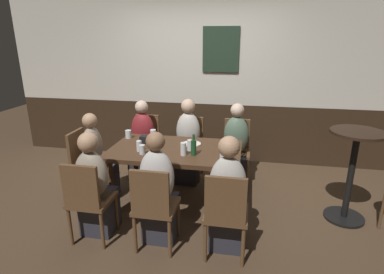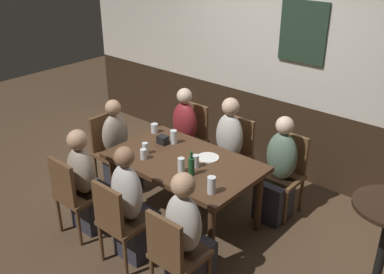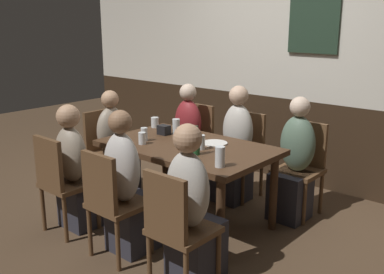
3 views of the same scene
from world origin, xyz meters
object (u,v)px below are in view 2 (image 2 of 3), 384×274
at_px(pint_glass_stout, 211,186).
at_px(side_bar_table, 382,253).
at_px(highball_clear, 143,154).
at_px(dining_table, 184,167).
at_px(pint_glass_amber, 196,162).
at_px(person_right_far, 278,177).
at_px(person_mid_near, 132,212).
at_px(chair_right_near, 174,252).
at_px(pint_glass_pale, 145,149).
at_px(person_left_far, 182,140).
at_px(tumbler_short, 154,129).
at_px(chair_head_west, 110,147).
at_px(beer_glass_tall, 181,166).
at_px(condiment_caddy, 163,140).
at_px(chair_left_far, 191,135).
at_px(person_right_near, 187,242).
at_px(chair_mid_near, 119,219).
at_px(chair_mid_far, 235,151).
at_px(chair_right_far, 286,170).
at_px(person_left_near, 87,187).
at_px(person_mid_far, 226,155).
at_px(person_head_west, 119,153).
at_px(beer_bottle_green, 191,166).
at_px(beer_glass_half, 174,138).
at_px(plate_white_large, 208,158).

relative_size(pint_glass_stout, side_bar_table, 0.15).
bearing_deg(highball_clear, dining_table, 38.02).
bearing_deg(pint_glass_amber, person_right_far, 56.76).
height_order(person_mid_near, pint_glass_stout, person_mid_near).
relative_size(chair_right_near, side_bar_table, 0.84).
bearing_deg(pint_glass_pale, person_left_far, 107.92).
relative_size(highball_clear, tumbler_short, 1.03).
height_order(chair_head_west, beer_glass_tall, beer_glass_tall).
xyz_separation_m(highball_clear, condiment_caddy, (-0.10, 0.38, -0.01)).
xyz_separation_m(chair_left_far, person_left_far, (-0.00, -0.16, -0.02)).
height_order(person_right_near, pint_glass_stout, person_right_near).
distance_m(chair_head_west, chair_mid_near, 1.47).
bearing_deg(chair_head_west, side_bar_table, 0.81).
bearing_deg(highball_clear, chair_head_west, 163.65).
xyz_separation_m(pint_glass_pale, side_bar_table, (2.36, 0.21, -0.18)).
bearing_deg(chair_mid_far, pint_glass_pale, -110.43).
relative_size(chair_right_far, person_left_near, 0.78).
bearing_deg(beer_glass_tall, person_right_far, 59.66).
bearing_deg(person_right_far, chair_head_west, -158.85).
relative_size(chair_mid_near, chair_right_far, 1.00).
bearing_deg(pint_glass_pale, person_mid_far, 66.23).
height_order(person_head_west, pint_glass_pale, person_head_west).
height_order(chair_mid_far, tumbler_short, chair_mid_far).
xyz_separation_m(chair_right_near, highball_clear, (-1.00, 0.63, 0.29)).
distance_m(dining_table, chair_head_west, 1.19).
xyz_separation_m(pint_glass_amber, beer_bottle_green, (0.07, -0.14, 0.04)).
xyz_separation_m(tumbler_short, beer_bottle_green, (0.94, -0.45, 0.05)).
bearing_deg(pint_glass_pale, chair_mid_near, -61.49).
bearing_deg(beer_bottle_green, beer_glass_tall, -169.55).
bearing_deg(chair_mid_near, person_left_far, 112.87).
bearing_deg(person_right_near, pint_glass_pale, 152.44).
relative_size(pint_glass_pale, beer_bottle_green, 0.51).
xyz_separation_m(person_head_west, pint_glass_amber, (1.20, -0.03, 0.33)).
distance_m(person_left_far, beer_glass_tall, 1.27).
height_order(person_head_west, person_right_far, person_right_far).
bearing_deg(chair_head_west, highball_clear, -16.35).
bearing_deg(chair_right_near, beer_glass_half, 132.85).
height_order(dining_table, person_head_west, person_head_west).
xyz_separation_m(highball_clear, side_bar_table, (2.29, 0.30, -0.17)).
bearing_deg(highball_clear, chair_mid_near, -62.83).
xyz_separation_m(chair_mid_near, person_right_near, (0.67, 0.16, -0.00)).
relative_size(dining_table, plate_white_large, 6.69).
relative_size(person_left_near, highball_clear, 10.45).
bearing_deg(tumbler_short, dining_table, -21.35).
relative_size(chair_right_far, person_right_far, 0.76).
distance_m(chair_head_west, person_mid_near, 1.38).
bearing_deg(pint_glass_pale, chair_left_far, 105.27).
distance_m(person_mid_far, beer_glass_tall, 0.97).
xyz_separation_m(person_right_far, beer_glass_tall, (-0.54, -0.92, 0.32)).
bearing_deg(beer_glass_half, highball_clear, -88.14).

